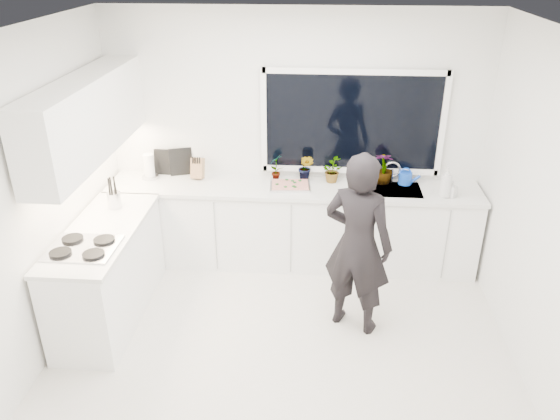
{
  "coord_description": "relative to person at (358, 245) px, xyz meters",
  "views": [
    {
      "loc": [
        0.27,
        -3.84,
        3.23
      ],
      "look_at": [
        -0.06,
        0.4,
        1.15
      ],
      "focal_mm": 35.0,
      "sensor_mm": 36.0,
      "label": 1
    }
  ],
  "objects": [
    {
      "name": "floor",
      "position": [
        -0.63,
        -0.36,
        -0.87
      ],
      "size": [
        4.0,
        3.5,
        0.02
      ],
      "primitive_type": "cube",
      "color": "beige",
      "rests_on": "ground"
    },
    {
      "name": "wall_back",
      "position": [
        -0.63,
        1.4,
        0.49
      ],
      "size": [
        4.0,
        0.02,
        2.7
      ],
      "primitive_type": "cube",
      "color": "white",
      "rests_on": "ground"
    },
    {
      "name": "wall_left",
      "position": [
        -2.64,
        -0.36,
        0.49
      ],
      "size": [
        0.02,
        3.5,
        2.7
      ],
      "primitive_type": "cube",
      "color": "white",
      "rests_on": "ground"
    },
    {
      "name": "wall_right",
      "position": [
        1.38,
        -0.36,
        0.49
      ],
      "size": [
        0.02,
        3.5,
        2.7
      ],
      "primitive_type": "cube",
      "color": "white",
      "rests_on": "ground"
    },
    {
      "name": "ceiling",
      "position": [
        -0.63,
        -0.36,
        1.85
      ],
      "size": [
        4.0,
        3.5,
        0.02
      ],
      "primitive_type": "cube",
      "color": "white",
      "rests_on": "wall_back"
    },
    {
      "name": "window",
      "position": [
        -0.03,
        1.36,
        0.69
      ],
      "size": [
        1.8,
        0.02,
        1.0
      ],
      "primitive_type": "cube",
      "color": "black",
      "rests_on": "wall_back"
    },
    {
      "name": "base_cabinets_back",
      "position": [
        -0.63,
        1.09,
        -0.42
      ],
      "size": [
        3.92,
        0.58,
        0.88
      ],
      "primitive_type": "cube",
      "color": "white",
      "rests_on": "floor"
    },
    {
      "name": "base_cabinets_left",
      "position": [
        -2.3,
        -0.01,
        -0.42
      ],
      "size": [
        0.58,
        1.6,
        0.88
      ],
      "primitive_type": "cube",
      "color": "white",
      "rests_on": "floor"
    },
    {
      "name": "countertop_back",
      "position": [
        -0.63,
        1.08,
        0.04
      ],
      "size": [
        3.94,
        0.62,
        0.04
      ],
      "primitive_type": "cube",
      "color": "silver",
      "rests_on": "base_cabinets_back"
    },
    {
      "name": "countertop_left",
      "position": [
        -2.3,
        -0.01,
        0.04
      ],
      "size": [
        0.62,
        1.6,
        0.04
      ],
      "primitive_type": "cube",
      "color": "silver",
      "rests_on": "base_cabinets_left"
    },
    {
      "name": "upper_cabinets",
      "position": [
        -2.42,
        0.34,
        0.99
      ],
      "size": [
        0.34,
        2.1,
        0.7
      ],
      "primitive_type": "cube",
      "color": "white",
      "rests_on": "wall_left"
    },
    {
      "name": "sink",
      "position": [
        0.42,
        1.09,
        0.01
      ],
      "size": [
        0.58,
        0.42,
        0.14
      ],
      "primitive_type": "cube",
      "color": "silver",
      "rests_on": "countertop_back"
    },
    {
      "name": "faucet",
      "position": [
        0.42,
        1.29,
        0.17
      ],
      "size": [
        0.03,
        0.03,
        0.22
      ],
      "primitive_type": "cylinder",
      "color": "silver",
      "rests_on": "countertop_back"
    },
    {
      "name": "stovetop",
      "position": [
        -2.32,
        -0.36,
        0.08
      ],
      "size": [
        0.56,
        0.48,
        0.03
      ],
      "primitive_type": "cube",
      "color": "black",
      "rests_on": "countertop_left"
    },
    {
      "name": "person",
      "position": [
        0.0,
        0.0,
        0.0
      ],
      "size": [
        0.74,
        0.63,
        1.71
      ],
      "primitive_type": "imported",
      "rotation": [
        0.0,
        0.0,
        2.73
      ],
      "color": "black",
      "rests_on": "floor"
    },
    {
      "name": "pizza_tray",
      "position": [
        -0.66,
        1.06,
        0.08
      ],
      "size": [
        0.44,
        0.34,
        0.03
      ],
      "primitive_type": "cube",
      "rotation": [
        0.0,
        0.0,
        0.08
      ],
      "color": "silver",
      "rests_on": "countertop_back"
    },
    {
      "name": "pizza",
      "position": [
        -0.66,
        1.06,
        0.09
      ],
      "size": [
        0.4,
        0.3,
        0.01
      ],
      "primitive_type": "cube",
      "rotation": [
        0.0,
        0.0,
        0.08
      ],
      "color": "#A83A16",
      "rests_on": "pizza_tray"
    },
    {
      "name": "watering_can",
      "position": [
        0.56,
        1.25,
        0.13
      ],
      "size": [
        0.18,
        0.18,
        0.13
      ],
      "primitive_type": "cylinder",
      "rotation": [
        0.0,
        0.0,
        -0.31
      ],
      "color": "blue",
      "rests_on": "countertop_back"
    },
    {
      "name": "paper_towel_roll",
      "position": [
        -2.2,
        1.19,
        0.19
      ],
      "size": [
        0.12,
        0.12,
        0.26
      ],
      "primitive_type": "cylinder",
      "rotation": [
        0.0,
        0.0,
        -0.07
      ],
      "color": "white",
      "rests_on": "countertop_back"
    },
    {
      "name": "knife_block",
      "position": [
        -1.68,
        1.23,
        0.17
      ],
      "size": [
        0.14,
        0.11,
        0.22
      ],
      "primitive_type": "cube",
      "rotation": [
        0.0,
        0.0,
        -0.11
      ],
      "color": "#916043",
      "rests_on": "countertop_back"
    },
    {
      "name": "utensil_crock",
      "position": [
        -2.33,
        0.44,
        0.14
      ],
      "size": [
        0.15,
        0.15,
        0.16
      ],
      "primitive_type": "cylinder",
      "rotation": [
        0.0,
        0.0,
        0.15
      ],
      "color": "silver",
      "rests_on": "countertop_left"
    },
    {
      "name": "picture_frame_large",
      "position": [
        -2.07,
        1.33,
        0.2
      ],
      "size": [
        0.22,
        0.03,
        0.28
      ],
      "primitive_type": "cube",
      "rotation": [
        0.0,
        0.0,
        -0.06
      ],
      "color": "black",
      "rests_on": "countertop_back"
    },
    {
      "name": "picture_frame_small",
      "position": [
        -1.88,
        1.33,
        0.21
      ],
      "size": [
        0.24,
        0.1,
        0.3
      ],
      "primitive_type": "cube",
      "rotation": [
        0.0,
        0.0,
        0.34
      ],
      "color": "black",
      "rests_on": "countertop_back"
    },
    {
      "name": "herb_plants",
      "position": [
        -0.17,
        1.25,
        0.21
      ],
      "size": [
        1.34,
        0.28,
        0.34
      ],
      "color": "#26662D",
      "rests_on": "countertop_back"
    },
    {
      "name": "soap_bottles",
      "position": [
        0.93,
        0.94,
        0.21
      ],
      "size": [
        0.2,
        0.15,
        0.33
      ],
      "color": "#D8BF66",
      "rests_on": "countertop_back"
    }
  ]
}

